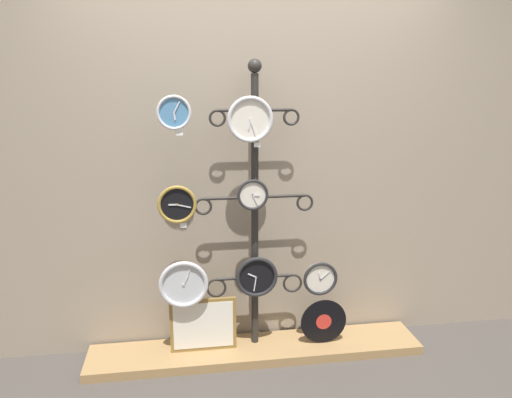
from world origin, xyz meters
The scene contains 16 objects.
ground_plane centered at (0.00, 0.00, 0.00)m, with size 12.00×12.00×0.00m, color #47423D.
shop_wall centered at (0.00, 0.57, 1.40)m, with size 4.40×0.04×2.80m.
low_shelf centered at (0.00, 0.35, 0.03)m, with size 2.20×0.36×0.06m.
display_stand centered at (0.00, 0.41, 0.68)m, with size 0.76×0.41×1.91m.
clock_top_left centered at (-0.48, 0.31, 1.61)m, with size 0.20×0.04×0.20m.
clock_top_center centered at (-0.04, 0.31, 1.56)m, with size 0.27×0.04×0.27m.
clock_middle_left centered at (-0.48, 0.32, 1.06)m, with size 0.24×0.04×0.24m.
clock_middle_center centered at (-0.03, 0.31, 1.11)m, with size 0.19×0.04×0.19m.
clock_bottom_left centered at (-0.46, 0.31, 0.55)m, with size 0.31×0.04×0.31m.
clock_bottom_center centered at (0.00, 0.33, 0.56)m, with size 0.27×0.04×0.27m.
clock_bottom_right centered at (0.42, 0.33, 0.52)m, with size 0.23×0.04×0.23m.
vinyl_record centered at (0.45, 0.32, 0.22)m, with size 0.31×0.01×0.31m.
picture_frame centered at (-0.35, 0.35, 0.24)m, with size 0.43×0.02×0.36m.
price_tag_upper centered at (-0.46, 0.30, 1.49)m, with size 0.04×0.00×0.03m.
price_tag_mid centered at (0.00, 0.31, 1.41)m, with size 0.04×0.00×0.03m.
price_tag_lower centered at (-0.45, 0.32, 0.93)m, with size 0.04×0.00×0.03m.
Camera 1 is at (-0.45, -2.61, 1.81)m, focal length 35.00 mm.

